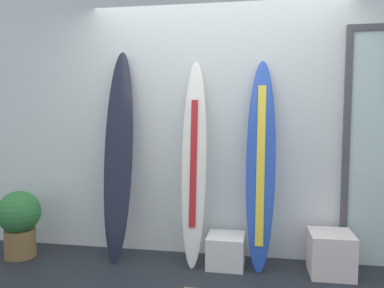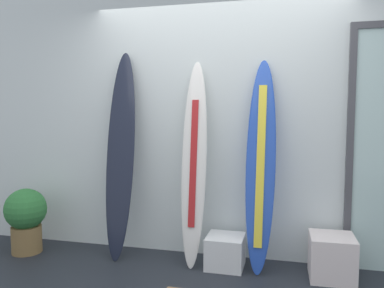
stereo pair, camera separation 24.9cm
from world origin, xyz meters
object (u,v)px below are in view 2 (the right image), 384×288
Objects in this scene: surfboard_charcoal at (120,156)px; display_block_left at (225,251)px; surfboard_cobalt at (261,167)px; potted_plant at (26,217)px; display_block_center at (332,257)px; surfboard_ivory at (194,164)px.

surfboard_charcoal is 1.37m from display_block_left.
surfboard_charcoal is 1.06× the size of surfboard_cobalt.
display_block_left is 2.07m from potted_plant.
display_block_center is at bearing -1.63° from surfboard_charcoal.
potted_plant is (-2.36, -0.17, -0.58)m from surfboard_cobalt.
surfboard_ivory is at bearing -179.32° from surfboard_cobalt.
surfboard_ivory is 0.87m from display_block_left.
surfboard_charcoal is 3.08× the size of potted_plant.
surfboard_charcoal is 0.75m from surfboard_ivory.
display_block_left is (-0.31, -0.05, -0.81)m from surfboard_cobalt.
potted_plant reaches higher than display_block_left.
surfboard_cobalt is at bearing 0.57° from surfboard_charcoal.
surfboard_ivory is 2.92× the size of potted_plant.
surfboard_charcoal reaches higher than surfboard_cobalt.
surfboard_cobalt is 5.07× the size of display_block_center.
display_block_left is at bearing -1.80° from surfboard_charcoal.
display_block_left is (1.06, -0.03, -0.86)m from surfboard_charcoal.
surfboard_charcoal is 2.16m from display_block_center.
display_block_center is at bearing -6.39° from surfboard_cobalt.
surfboard_ivory is 1.84m from potted_plant.
surfboard_ivory reaches higher than potted_plant.
surfboard_charcoal reaches higher than display_block_left.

